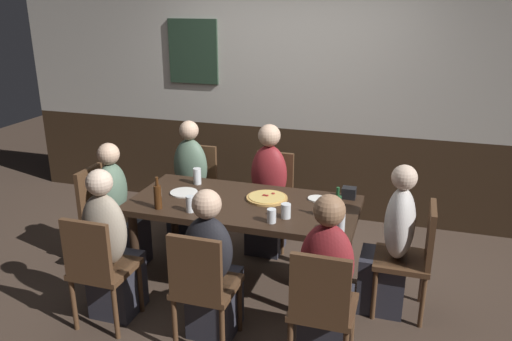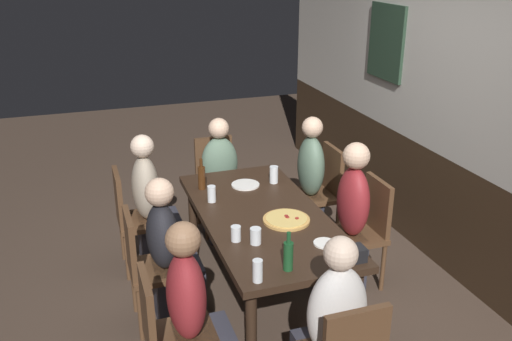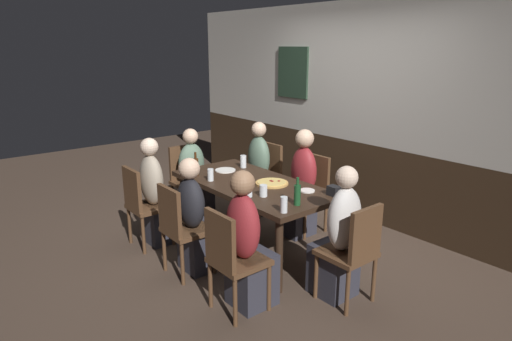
{
  "view_description": "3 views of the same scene",
  "coord_description": "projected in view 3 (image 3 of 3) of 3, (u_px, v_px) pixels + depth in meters",
  "views": [
    {
      "loc": [
        1.2,
        -3.5,
        2.28
      ],
      "look_at": [
        0.12,
        -0.07,
        1.04
      ],
      "focal_mm": 35.41,
      "sensor_mm": 36.0,
      "label": 1
    },
    {
      "loc": [
        3.39,
        -1.2,
        2.52
      ],
      "look_at": [
        0.07,
        -0.07,
        1.11
      ],
      "focal_mm": 38.8,
      "sensor_mm": 36.0,
      "label": 2
    },
    {
      "loc": [
        3.36,
        -2.68,
        2.09
      ],
      "look_at": [
        0.16,
        -0.08,
        0.92
      ],
      "focal_mm": 31.04,
      "sensor_mm": 36.0,
      "label": 3
    }
  ],
  "objects": [
    {
      "name": "ground_plane",
      "position": [
        253.0,
        249.0,
        4.71
      ],
      "size": [
        12.0,
        12.0,
        0.0
      ],
      "primitive_type": "plane",
      "color": "#423328"
    },
    {
      "name": "wall_back",
      "position": [
        358.0,
        112.0,
        5.35
      ],
      "size": [
        6.4,
        0.13,
        2.6
      ],
      "color": "#332316",
      "rests_on": "ground_plane"
    },
    {
      "name": "dining_table",
      "position": [
        253.0,
        190.0,
        4.52
      ],
      "size": [
        1.8,
        0.86,
        0.74
      ],
      "color": "black",
      "rests_on": "ground_plane"
    },
    {
      "name": "chair_head_east",
      "position": [
        354.0,
        249.0,
        3.59
      ],
      "size": [
        0.4,
        0.4,
        0.88
      ],
      "color": "#513521",
      "rests_on": "ground_plane"
    },
    {
      "name": "chair_mid_far",
      "position": [
        310.0,
        189.0,
        5.08
      ],
      "size": [
        0.4,
        0.4,
        0.88
      ],
      "color": "#513521",
      "rests_on": "ground_plane"
    },
    {
      "name": "chair_head_west",
      "position": [
        187.0,
        177.0,
        5.55
      ],
      "size": [
        0.4,
        0.4,
        0.88
      ],
      "color": "#513521",
      "rests_on": "ground_plane"
    },
    {
      "name": "chair_left_near",
      "position": [
        143.0,
        202.0,
        4.65
      ],
      "size": [
        0.4,
        0.4,
        0.88
      ],
      "color": "#513521",
      "rests_on": "ground_plane"
    },
    {
      "name": "chair_mid_near",
      "position": [
        181.0,
        225.0,
        4.05
      ],
      "size": [
        0.4,
        0.4,
        0.88
      ],
      "color": "#513521",
      "rests_on": "ground_plane"
    },
    {
      "name": "chair_left_far",
      "position": [
        266.0,
        174.0,
        5.68
      ],
      "size": [
        0.4,
        0.4,
        0.88
      ],
      "color": "#513521",
      "rests_on": "ground_plane"
    },
    {
      "name": "chair_right_near",
      "position": [
        231.0,
        256.0,
        3.46
      ],
      "size": [
        0.4,
        0.4,
        0.88
      ],
      "color": "#513521",
      "rests_on": "ground_plane"
    },
    {
      "name": "person_head_east",
      "position": [
        339.0,
        243.0,
        3.71
      ],
      "size": [
        0.37,
        0.34,
        1.17
      ],
      "color": "#2D2D38",
      "rests_on": "ground_plane"
    },
    {
      "name": "person_mid_far",
      "position": [
        300.0,
        190.0,
        4.98
      ],
      "size": [
        0.34,
        0.37,
        1.2
      ],
      "color": "#2D2D38",
      "rests_on": "ground_plane"
    },
    {
      "name": "person_head_west",
      "position": [
        194.0,
        182.0,
        5.44
      ],
      "size": [
        0.37,
        0.34,
        1.13
      ],
      "color": "#2D2D38",
      "rests_on": "ground_plane"
    },
    {
      "name": "person_left_near",
      "position": [
        157.0,
        199.0,
        4.75
      ],
      "size": [
        0.34,
        0.37,
        1.17
      ],
      "color": "#2D2D38",
      "rests_on": "ground_plane"
    },
    {
      "name": "person_mid_near",
      "position": [
        196.0,
        224.0,
        4.16
      ],
      "size": [
        0.34,
        0.37,
        1.12
      ],
      "color": "#2D2D38",
      "rests_on": "ground_plane"
    },
    {
      "name": "person_left_far",
      "position": [
        256.0,
        176.0,
        5.58
      ],
      "size": [
        0.34,
        0.37,
        1.18
      ],
      "color": "#2D2D38",
      "rests_on": "ground_plane"
    },
    {
      "name": "person_right_near",
      "position": [
        248.0,
        250.0,
        3.56
      ],
      "size": [
        0.34,
        0.37,
        1.17
      ],
      "color": "#2D2D38",
      "rests_on": "ground_plane"
    },
    {
      "name": "pizza",
      "position": [
        272.0,
        183.0,
        4.45
      ],
      "size": [
        0.33,
        0.33,
        0.03
      ],
      "color": "tan",
      "rests_on": "dining_table"
    },
    {
      "name": "pint_glass_pale",
      "position": [
        249.0,
        192.0,
        4.08
      ],
      "size": [
        0.07,
        0.07,
        0.1
      ],
      "color": "silver",
      "rests_on": "dining_table"
    },
    {
      "name": "beer_glass_tall",
      "position": [
        284.0,
        205.0,
        3.69
      ],
      "size": [
        0.06,
        0.06,
        0.14
      ],
      "color": "silver",
      "rests_on": "dining_table"
    },
    {
      "name": "tumbler_water",
      "position": [
        210.0,
        176.0,
        4.55
      ],
      "size": [
        0.06,
        0.06,
        0.13
      ],
      "color": "silver",
      "rests_on": "dining_table"
    },
    {
      "name": "highball_clear",
      "position": [
        263.0,
        191.0,
        4.08
      ],
      "size": [
        0.07,
        0.07,
        0.11
      ],
      "color": "silver",
      "rests_on": "dining_table"
    },
    {
      "name": "beer_glass_half",
      "position": [
        243.0,
        162.0,
        5.04
      ],
      "size": [
        0.07,
        0.07,
        0.14
      ],
      "color": "silver",
      "rests_on": "dining_table"
    },
    {
      "name": "beer_bottle_green",
      "position": [
        297.0,
        194.0,
        3.85
      ],
      "size": [
        0.06,
        0.06,
        0.25
      ],
      "color": "#194723",
      "rests_on": "dining_table"
    },
    {
      "name": "beer_bottle_brown",
      "position": [
        196.0,
        166.0,
        4.73
      ],
      "size": [
        0.06,
        0.06,
        0.26
      ],
      "color": "#42230F",
      "rests_on": "dining_table"
    },
    {
      "name": "plate_white_large",
      "position": [
        225.0,
        170.0,
        4.92
      ],
      "size": [
        0.23,
        0.23,
        0.01
      ],
      "primitive_type": "cylinder",
      "color": "white",
      "rests_on": "dining_table"
    },
    {
      "name": "plate_white_small",
      "position": [
        307.0,
        191.0,
        4.24
      ],
      "size": [
        0.15,
        0.15,
        0.01
      ],
      "primitive_type": "cylinder",
      "color": "white",
      "rests_on": "dining_table"
    },
    {
      "name": "condiment_caddy",
      "position": [
        334.0,
        191.0,
        4.11
      ],
      "size": [
        0.11,
        0.09,
        0.09
      ],
      "primitive_type": "cube",
      "color": "black",
      "rests_on": "dining_table"
    }
  ]
}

